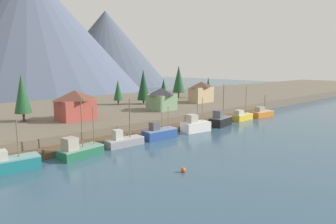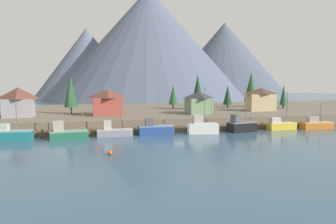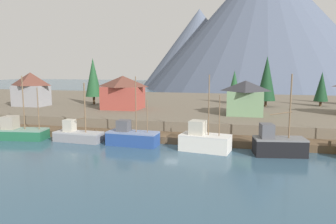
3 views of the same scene
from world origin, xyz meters
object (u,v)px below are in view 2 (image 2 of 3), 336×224
object	(u,v)px
fishing_boat_orange	(316,124)
conifer_back_left	(228,95)
fishing_boat_green	(67,133)
conifer_near_left	(251,87)
fishing_boat_white	(202,127)
channel_buoy	(110,152)
conifer_near_right	(198,90)
house_red	(107,102)
fishing_boat_black	(241,126)
conifer_mid_right	(173,95)
conifer_back_right	(284,95)
house_green	(199,102)
house_grey	(18,102)
fishing_boat_teal	(11,135)
fishing_boat_grey	(114,131)
conifer_mid_left	(71,91)
fishing_boat_yellow	(280,125)
house_tan	(261,99)
fishing_boat_blue	(155,129)

from	to	relation	value
fishing_boat_orange	conifer_back_left	bearing A→B (deg)	109.39
fishing_boat_green	conifer_near_left	world-z (taller)	conifer_near_left
fishing_boat_white	channel_buoy	distance (m)	26.26
conifer_near_right	conifer_back_left	world-z (taller)	conifer_near_right
house_red	conifer_near_right	size ratio (longest dim) A/B	0.72
fishing_boat_black	conifer_back_left	bearing A→B (deg)	61.10
conifer_mid_right	conifer_back_right	distance (m)	35.57
house_green	house_grey	xyz separation A→B (m)	(-44.79, 2.01, 0.62)
fishing_boat_green	house_green	world-z (taller)	fishing_boat_green
conifer_near_right	conifer_back_left	bearing A→B (deg)	16.46
house_grey	house_green	bearing A→B (deg)	-2.57
fishing_boat_teal	conifer_back_right	distance (m)	80.07
fishing_boat_orange	house_red	xyz separation A→B (m)	(-47.20, 18.74, 4.86)
fishing_boat_grey	house_green	bearing A→B (deg)	36.87
conifer_mid_right	channel_buoy	world-z (taller)	conifer_mid_right
fishing_boat_white	conifer_back_left	bearing A→B (deg)	66.97
conifer_back_left	fishing_boat_white	bearing A→B (deg)	-121.71
fishing_boat_black	conifer_mid_left	distance (m)	45.13
fishing_boat_green	fishing_boat_black	size ratio (longest dim) A/B	0.96
house_grey	channel_buoy	size ratio (longest dim) A/B	10.26
fishing_boat_grey	house_green	world-z (taller)	fishing_boat_grey
fishing_boat_yellow	house_red	distance (m)	42.56
fishing_boat_grey	house_grey	world-z (taller)	house_grey
house_grey	conifer_back_left	bearing A→B (deg)	13.49
fishing_boat_green	house_grey	xyz separation A→B (m)	(-12.13, 18.80, 5.03)
house_red	house_grey	world-z (taller)	house_grey
house_tan	conifer_mid_left	xyz separation A→B (m)	(-53.35, 4.16, 2.61)
fishing_boat_grey	house_grey	bearing A→B (deg)	142.04
house_tan	conifer_mid_left	size ratio (longest dim) A/B	0.81
fishing_boat_grey	conifer_mid_right	xyz separation A→B (m)	(20.94, 33.05, 5.98)
fishing_boat_teal	house_grey	bearing A→B (deg)	101.75
fishing_boat_blue	conifer_mid_left	bearing A→B (deg)	129.59
fishing_boat_orange	house_red	bearing A→B (deg)	164.44
fishing_boat_orange	house_green	bearing A→B (deg)	150.91
fishing_boat_white	fishing_boat_black	distance (m)	9.09
fishing_boat_blue	conifer_near_right	distance (m)	35.88
fishing_boat_white	house_green	xyz separation A→B (m)	(4.91, 16.76, 4.20)
fishing_boat_teal	house_green	size ratio (longest dim) A/B	1.13
fishing_boat_green	fishing_boat_grey	xyz separation A→B (m)	(9.14, 0.68, -0.18)
fishing_boat_black	house_red	xyz separation A→B (m)	(-27.92, 18.94, 4.52)
fishing_boat_grey	fishing_boat_green	bearing A→B (deg)	-173.24
fishing_boat_black	conifer_mid_right	distance (m)	34.80
fishing_boat_orange	conifer_near_left	world-z (taller)	conifer_near_left
fishing_boat_teal	conifer_near_left	xyz separation A→B (m)	(67.83, 35.22, 8.22)
conifer_near_left	conifer_near_right	size ratio (longest dim) A/B	1.11
house_tan	fishing_boat_yellow	bearing A→B (deg)	-106.71
fishing_boat_green	channel_buoy	bearing A→B (deg)	-74.39
fishing_boat_teal	fishing_boat_yellow	bearing A→B (deg)	5.61
fishing_boat_blue	house_tan	distance (m)	40.85
fishing_boat_yellow	channel_buoy	world-z (taller)	fishing_boat_yellow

